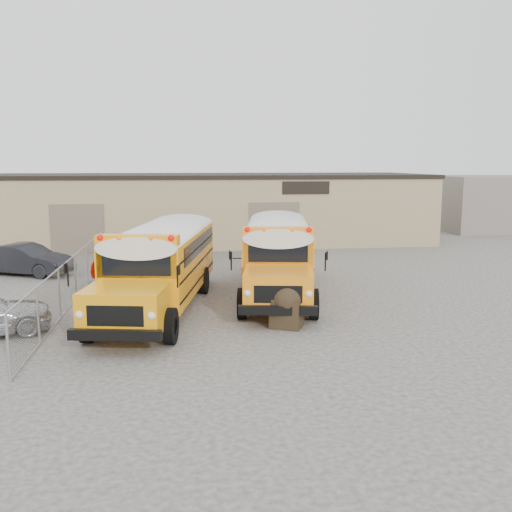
{
  "coord_description": "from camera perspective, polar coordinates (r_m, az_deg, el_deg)",
  "views": [
    {
      "loc": [
        -1.6,
        -20.21,
        5.43
      ],
      "look_at": [
        1.34,
        3.03,
        1.6
      ],
      "focal_mm": 40.0,
      "sensor_mm": 36.0,
      "label": 1
    }
  ],
  "objects": [
    {
      "name": "ground",
      "position": [
        20.99,
        -2.6,
        -5.72
      ],
      "size": [
        120.0,
        120.0,
        0.0
      ],
      "primitive_type": "plane",
      "color": "#413F3C",
      "rests_on": "ground"
    },
    {
      "name": "distant_building_right",
      "position": [
        51.19,
        22.91,
        4.94
      ],
      "size": [
        10.0,
        8.0,
        4.4
      ],
      "primitive_type": "cube",
      "color": "gray",
      "rests_on": "ground"
    },
    {
      "name": "school_bus_left",
      "position": [
        28.29,
        -6.55,
        1.96
      ],
      "size": [
        4.59,
        11.26,
        3.21
      ],
      "color": "#FE9D0D",
      "rests_on": "ground"
    },
    {
      "name": "chainlink_fence",
      "position": [
        24.06,
        -17.62,
        -2.01
      ],
      "size": [
        0.07,
        18.07,
        1.81
      ],
      "color": "#96989E",
      "rests_on": "ground"
    },
    {
      "name": "tarp_bundle",
      "position": [
        19.07,
        3.12,
        -4.87
      ],
      "size": [
        1.29,
        1.24,
        1.51
      ],
      "color": "black",
      "rests_on": "ground"
    },
    {
      "name": "warehouse",
      "position": [
        40.36,
        -4.93,
        4.91
      ],
      "size": [
        30.2,
        10.2,
        4.67
      ],
      "color": "tan",
      "rests_on": "ground"
    },
    {
      "name": "car_dark",
      "position": [
        30.07,
        -22.03,
        -0.32
      ],
      "size": [
        4.91,
        3.34,
        1.53
      ],
      "primitive_type": "imported",
      "rotation": [
        0.0,
        0.0,
        1.16
      ],
      "color": "black",
      "rests_on": "ground"
    },
    {
      "name": "school_bus_right",
      "position": [
        30.66,
        2.13,
        2.52
      ],
      "size": [
        4.29,
        11.05,
        3.15
      ],
      "color": "orange",
      "rests_on": "ground"
    }
  ]
}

